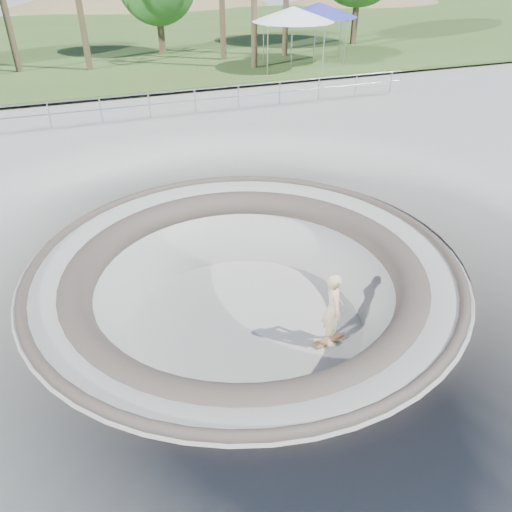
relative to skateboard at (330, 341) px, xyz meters
The scene contains 9 objects.
ground 2.87m from the skateboard, 140.00° to the left, with size 180.00×180.00×0.00m, color gray.
skate_bowl 2.21m from the skateboard, 140.00° to the left, with size 14.00×14.00×4.10m.
grass_strip 35.52m from the skateboard, 92.74° to the left, with size 180.00×36.00×0.12m.
distant_hills 58.86m from the skateboard, 87.97° to the left, with size 103.20×45.00×28.60m.
safety_railing 13.76m from the skateboard, 97.20° to the left, with size 25.00×0.06×1.03m.
skateboard is the anchor object (origin of this frame).
skater 0.99m from the skateboard, 90.00° to the left, with size 0.71×0.47×1.94m, color beige.
canopy_white 21.95m from the skateboard, 68.55° to the left, with size 6.25×6.25×3.31m.
canopy_blue 24.10m from the skateboard, 64.60° to the left, with size 6.01×6.01×3.32m.
Camera 1 is at (-3.31, -9.50, 6.46)m, focal length 35.00 mm.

